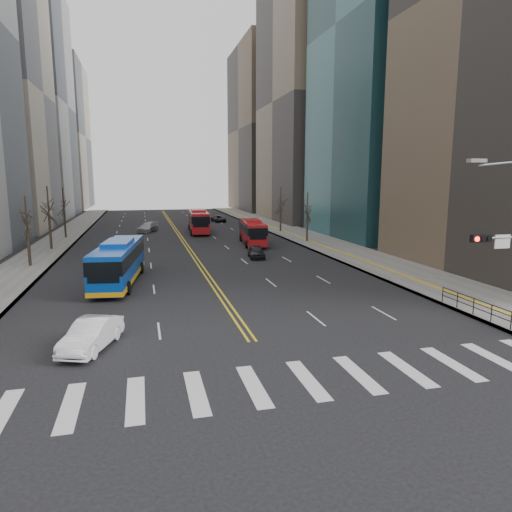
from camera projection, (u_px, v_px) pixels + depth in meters
ground at (281, 383)px, 19.11m from camera, size 220.00×220.00×0.00m
sidewalk_right at (304, 237)px, 66.31m from camera, size 7.00×130.00×0.15m
sidewalk_left at (53, 245)px, 58.15m from camera, size 5.00×130.00×0.15m
crosswalk at (281, 383)px, 19.11m from camera, size 26.70×4.00×0.01m
centerline at (178, 233)px, 71.69m from camera, size 0.55×100.00×0.01m
office_towers at (168, 90)px, 80.59m from camera, size 83.00×134.00×58.00m
pedestrian_railing at (474, 304)px, 28.14m from camera, size 0.06×6.06×1.02m
street_trees at (125, 212)px, 49.59m from camera, size 35.20×47.20×7.60m
blue_bus at (119, 261)px, 36.90m from camera, size 4.07×12.29×3.51m
red_bus_near at (252, 230)px, 58.71m from camera, size 3.40×10.36×3.25m
red_bus_far at (198, 220)px, 71.53m from camera, size 3.42×11.69×3.65m
car_white at (91, 335)px, 22.78m from camera, size 3.04×4.83×1.50m
car_dark_mid at (256, 252)px, 48.90m from camera, size 2.03×4.08×1.34m
car_silver at (148, 227)px, 72.74m from camera, size 3.84×5.48×1.47m
car_dark_far at (219, 219)px, 89.08m from camera, size 2.73×4.78×1.26m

